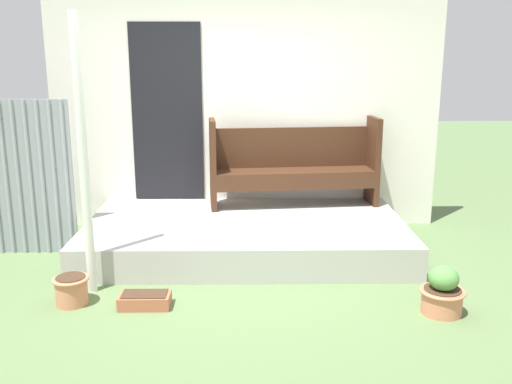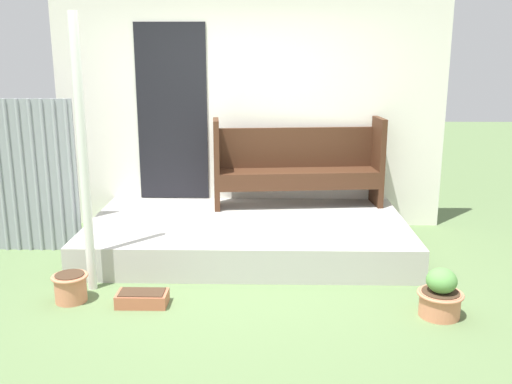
{
  "view_description": "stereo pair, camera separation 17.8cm",
  "coord_description": "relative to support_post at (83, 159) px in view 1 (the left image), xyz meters",
  "views": [
    {
      "loc": [
        0.17,
        -4.72,
        2.02
      ],
      "look_at": [
        0.24,
        0.32,
        0.77
      ],
      "focal_mm": 40.0,
      "sensor_mm": 36.0,
      "label": 1
    },
    {
      "loc": [
        0.35,
        -4.72,
        2.02
      ],
      "look_at": [
        0.24,
        0.32,
        0.77
      ],
      "focal_mm": 40.0,
      "sensor_mm": 36.0,
      "label": 2
    }
  ],
  "objects": [
    {
      "name": "planter_box_rect",
      "position": [
        0.51,
        -0.32,
        -1.11
      ],
      "size": [
        0.41,
        0.22,
        0.12
      ],
      "color": "#B26042",
      "rests_on": "ground_plane"
    },
    {
      "name": "porch_slab",
      "position": [
        1.32,
        1.02,
        -1.0
      ],
      "size": [
        3.24,
        1.81,
        0.32
      ],
      "color": "#B2AFA8",
      "rests_on": "ground_plane"
    },
    {
      "name": "flower_pot_middle",
      "position": [
        2.87,
        -0.47,
        -0.99
      ],
      "size": [
        0.36,
        0.36,
        0.39
      ],
      "color": "tan",
      "rests_on": "ground_plane"
    },
    {
      "name": "flower_pot_left",
      "position": [
        -0.1,
        -0.26,
        -1.03
      ],
      "size": [
        0.3,
        0.3,
        0.24
      ],
      "color": "tan",
      "rests_on": "ground_plane"
    },
    {
      "name": "ground_plane",
      "position": [
        1.18,
        0.12,
        -1.16
      ],
      "size": [
        24.0,
        24.0,
        0.0
      ],
      "primitive_type": "plane",
      "color": "#5B7547"
    },
    {
      "name": "house_wall",
      "position": [
        1.28,
        1.95,
        0.14
      ],
      "size": [
        4.44,
        0.08,
        2.6
      ],
      "color": "white",
      "rests_on": "ground_plane"
    },
    {
      "name": "support_post",
      "position": [
        0.0,
        0.0,
        0.0
      ],
      "size": [
        0.08,
        0.08,
        2.32
      ],
      "color": "white",
      "rests_on": "ground_plane"
    },
    {
      "name": "bench",
      "position": [
        1.86,
        1.66,
        -0.35
      ],
      "size": [
        1.89,
        0.58,
        0.98
      ],
      "rotation": [
        0.0,
        0.0,
        0.1
      ],
      "color": "#422616",
      "rests_on": "porch_slab"
    }
  ]
}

